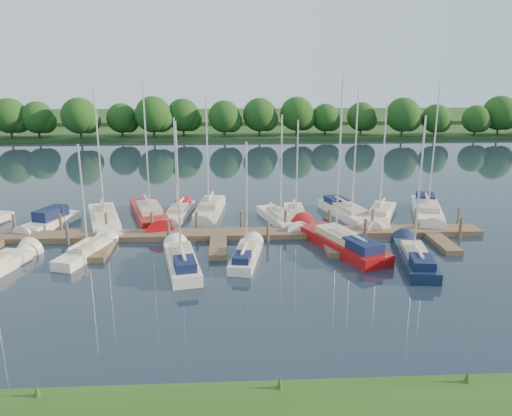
{
  "coord_description": "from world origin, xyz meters",
  "views": [
    {
      "loc": [
        0.92,
        -27.82,
        12.13
      ],
      "look_at": [
        2.8,
        8.0,
        2.2
      ],
      "focal_mm": 35.0,
      "sensor_mm": 36.0,
      "label": 1
    }
  ],
  "objects_px": {
    "dock": "(219,237)",
    "sailboat_n_5": "(209,211)",
    "sailboat_s_2": "(182,263)",
    "motorboat": "(50,222)"
  },
  "relations": [
    {
      "from": "dock",
      "to": "sailboat_n_5",
      "type": "height_order",
      "value": "sailboat_n_5"
    },
    {
      "from": "sailboat_n_5",
      "to": "sailboat_s_2",
      "type": "distance_m",
      "value": 12.17
    },
    {
      "from": "motorboat",
      "to": "sailboat_s_2",
      "type": "bearing_deg",
      "value": 162.65
    },
    {
      "from": "motorboat",
      "to": "sailboat_n_5",
      "type": "bearing_deg",
      "value": -145.29
    },
    {
      "from": "dock",
      "to": "motorboat",
      "type": "bearing_deg",
      "value": 164.2
    },
    {
      "from": "sailboat_n_5",
      "to": "sailboat_s_2",
      "type": "bearing_deg",
      "value": 90.2
    },
    {
      "from": "motorboat",
      "to": "sailboat_n_5",
      "type": "height_order",
      "value": "sailboat_n_5"
    },
    {
      "from": "sailboat_n_5",
      "to": "motorboat",
      "type": "bearing_deg",
      "value": 19.35
    },
    {
      "from": "dock",
      "to": "sailboat_n_5",
      "type": "bearing_deg",
      "value": 98.04
    },
    {
      "from": "sailboat_n_5",
      "to": "sailboat_s_2",
      "type": "relative_size",
      "value": 1.09
    }
  ]
}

